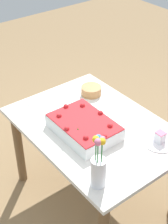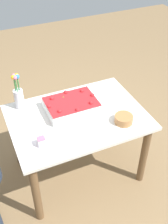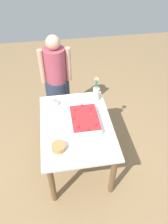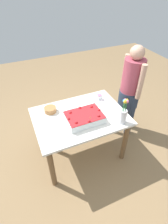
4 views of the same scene
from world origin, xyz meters
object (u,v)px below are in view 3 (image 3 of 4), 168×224
Objects in this scene: sheet_cake at (85,120)px; flower_vase at (96,91)px; fruit_bowl at (59,147)px; serving_plate_with_slice at (56,104)px; person_standing at (56,77)px; cake_knife at (99,150)px.

sheet_cake is 1.31× the size of flower_vase.
flower_vase is 2.21× the size of fruit_bowl.
person_standing is at bearing -5.39° from serving_plate_with_slice.
serving_plate_with_slice is at bearing 6.21° from cake_knife.
flower_vase reaches higher than sheet_cake.
cake_knife is 0.15× the size of person_standing.
cake_knife is at bearing -152.58° from serving_plate_with_slice.
cake_knife is (-0.82, -0.42, -0.02)m from serving_plate_with_slice.
flower_vase is at bearing -36.50° from fruit_bowl.
cake_knife is 0.45m from fruit_bowl.
serving_plate_with_slice is 0.52m from person_standing.
serving_plate_with_slice is 0.57m from flower_vase.
cake_knife is at bearing 15.88° from person_standing.
flower_vase reaches higher than cake_knife.
fruit_bowl reaches higher than cake_knife.
flower_vase is at bearing 47.22° from person_standing.
sheet_cake is at bearing 151.77° from flower_vase.
sheet_cake is 0.94m from person_standing.
sheet_cake reaches higher than cake_knife.
person_standing reaches higher than serving_plate_with_slice.
fruit_bowl is at bearing 143.50° from flower_vase.
person_standing reaches higher than sheet_cake.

